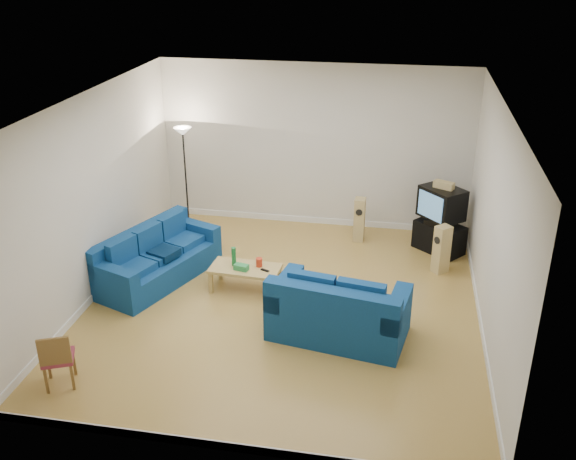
% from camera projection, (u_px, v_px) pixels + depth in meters
% --- Properties ---
extents(room, '(6.01, 6.51, 3.21)m').
position_uv_depth(room, '(283.00, 214.00, 9.46)').
color(room, olive).
rests_on(room, ground).
extents(sofa_three_seat, '(1.71, 2.44, 0.86)m').
position_uv_depth(sofa_three_seat, '(155.00, 261.00, 10.73)').
color(sofa_three_seat, navy).
rests_on(sofa_three_seat, ground).
extents(sofa_loveseat, '(2.06, 1.37, 0.95)m').
position_uv_depth(sofa_loveseat, '(338.00, 315.00, 9.12)').
color(sofa_loveseat, navy).
rests_on(sofa_loveseat, ground).
extents(coffee_table, '(1.16, 0.63, 0.41)m').
position_uv_depth(coffee_table, '(245.00, 270.00, 10.37)').
color(coffee_table, tan).
rests_on(coffee_table, ground).
extents(bottle, '(0.09, 0.09, 0.32)m').
position_uv_depth(bottle, '(234.00, 257.00, 10.34)').
color(bottle, '#197233').
rests_on(bottle, coffee_table).
extents(tissue_box, '(0.25, 0.17, 0.09)m').
position_uv_depth(tissue_box, '(241.00, 267.00, 10.25)').
color(tissue_box, green).
rests_on(tissue_box, coffee_table).
extents(red_canister, '(0.13, 0.13, 0.14)m').
position_uv_depth(red_canister, '(259.00, 262.00, 10.35)').
color(red_canister, red).
rests_on(red_canister, coffee_table).
extents(remote, '(0.15, 0.10, 0.02)m').
position_uv_depth(remote, '(265.00, 270.00, 10.23)').
color(remote, black).
rests_on(remote, coffee_table).
extents(tv_stand, '(0.99, 0.94, 0.54)m').
position_uv_depth(tv_stand, '(439.00, 237.00, 11.72)').
color(tv_stand, black).
rests_on(tv_stand, ground).
extents(av_receiver, '(0.52, 0.48, 0.10)m').
position_uv_depth(av_receiver, '(438.00, 222.00, 11.58)').
color(av_receiver, black).
rests_on(av_receiver, tv_stand).
extents(television, '(0.90, 0.91, 0.57)m').
position_uv_depth(television, '(442.00, 203.00, 11.51)').
color(television, black).
rests_on(television, av_receiver).
extents(centre_speaker, '(0.39, 0.29, 0.13)m').
position_uv_depth(centre_speaker, '(444.00, 185.00, 11.36)').
color(centre_speaker, tan).
rests_on(centre_speaker, television).
extents(speaker_left, '(0.20, 0.27, 0.85)m').
position_uv_depth(speaker_left, '(359.00, 220.00, 12.07)').
color(speaker_left, tan).
rests_on(speaker_left, ground).
extents(speaker_right, '(0.32, 0.31, 0.85)m').
position_uv_depth(speaker_right, '(442.00, 249.00, 10.90)').
color(speaker_right, tan).
rests_on(speaker_right, ground).
extents(floor_lamp, '(0.34, 0.34, 2.00)m').
position_uv_depth(floor_lamp, '(184.00, 145.00, 12.23)').
color(floor_lamp, black).
rests_on(floor_lamp, ground).
extents(dining_chair, '(0.51, 0.51, 0.81)m').
position_uv_depth(dining_chair, '(57.00, 357.00, 8.04)').
color(dining_chair, brown).
rests_on(dining_chair, ground).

